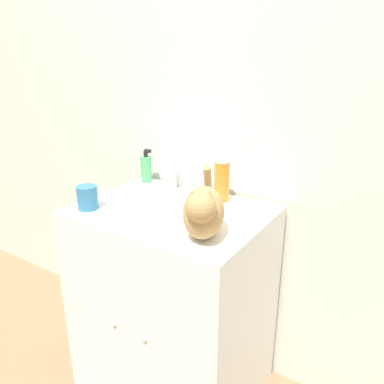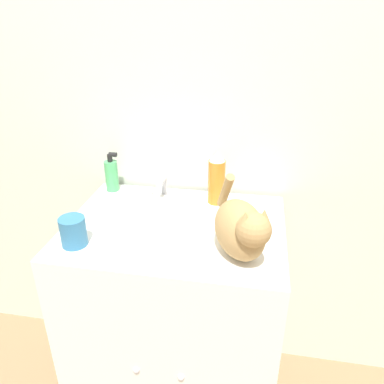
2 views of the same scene
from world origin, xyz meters
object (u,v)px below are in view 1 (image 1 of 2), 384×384
soap_bottle (146,168)px  cup (87,198)px  spray_bottle (222,178)px  cat (203,211)px

soap_bottle → cup: size_ratio=1.74×
soap_bottle → spray_bottle: (0.43, -0.03, 0.03)m
cup → spray_bottle: bearing=42.4°
cat → soap_bottle: cat is taller
cat → spray_bottle: 0.35m
spray_bottle → cup: 0.54m
cup → soap_bottle: bearing=93.9°
spray_bottle → cat: bearing=-71.4°
spray_bottle → cup: size_ratio=2.17×
soap_bottle → spray_bottle: bearing=-4.2°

